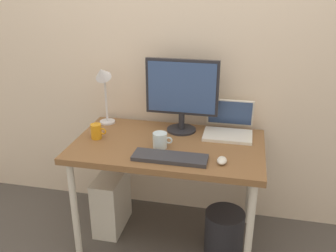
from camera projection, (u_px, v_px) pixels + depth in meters
ground_plane at (168, 236)px, 2.64m from camera, size 6.00×6.00×0.00m
back_wall at (181, 43)px, 2.52m from camera, size 4.40×0.04×2.60m
desk at (168, 153)px, 2.39m from camera, size 1.21×0.71×0.73m
monitor at (182, 92)px, 2.45m from camera, size 0.49×0.20×0.50m
laptop at (229, 126)px, 2.49m from camera, size 0.32×0.29×0.22m
desk_lamp at (103, 82)px, 2.54m from camera, size 0.11×0.16×0.44m
keyboard at (170, 158)px, 2.15m from camera, size 0.44×0.14×0.02m
mouse at (222, 160)px, 2.11m from camera, size 0.06×0.09×0.03m
coffee_mug at (96, 131)px, 2.42m from camera, size 0.11×0.07×0.10m
glass_cup at (160, 140)px, 2.29m from camera, size 0.12×0.09×0.10m
computer_tower at (112, 201)px, 2.68m from camera, size 0.18×0.36×0.42m
wastebasket at (224, 232)px, 2.45m from camera, size 0.26×0.26×0.30m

